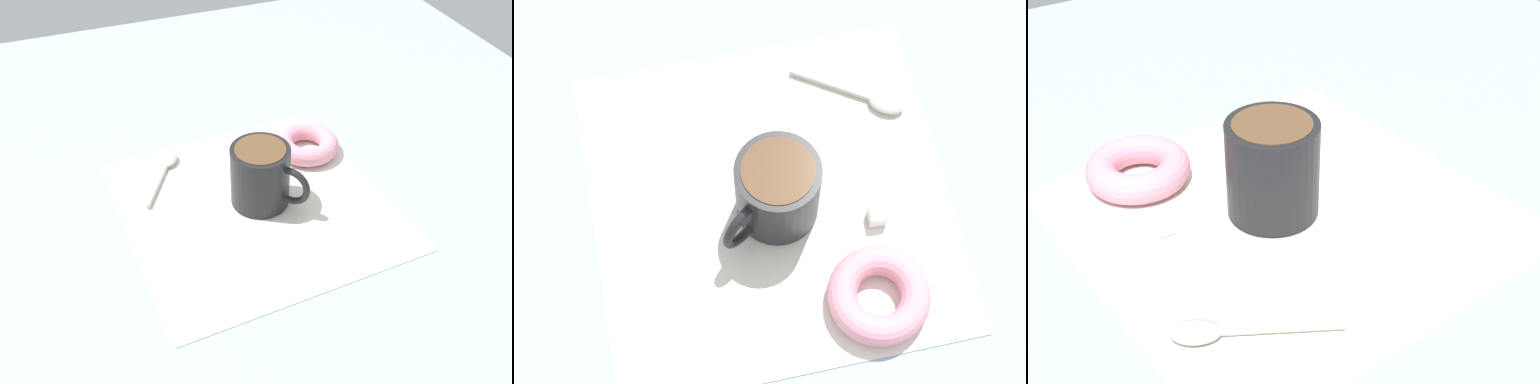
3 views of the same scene
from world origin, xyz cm
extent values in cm
cube|color=#99A8B7|center=(0.00, 0.00, -1.00)|extent=(120.00, 120.00, 2.00)
cube|color=white|center=(0.91, -1.54, 0.15)|extent=(34.92, 34.92, 0.30)
cylinder|color=black|center=(1.69, -0.97, 4.38)|extent=(7.63, 7.63, 8.17)
cylinder|color=brown|center=(1.69, -0.97, 8.27)|extent=(6.43, 6.43, 0.60)
torus|color=black|center=(4.42, -4.25, 4.38)|extent=(4.19, 4.79, 5.47)
torus|color=pink|center=(11.86, 6.48, 1.64)|extent=(9.19, 9.19, 2.69)
ellipsoid|color=#B7B2A8|center=(-7.42, 11.28, 0.75)|extent=(3.88, 4.32, 0.90)
cylinder|color=#B7B2A8|center=(-10.18, 6.51, 0.58)|extent=(5.08, 8.23, 0.56)
cube|color=white|center=(4.23, 7.96, 1.09)|extent=(1.58, 1.58, 1.58)
camera|label=1|loc=(-19.18, -53.29, 49.94)|focal=40.00mm
camera|label=2|loc=(31.46, -6.21, 74.22)|focal=60.00mm
camera|label=3|loc=(-38.57, 25.37, 35.73)|focal=50.00mm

